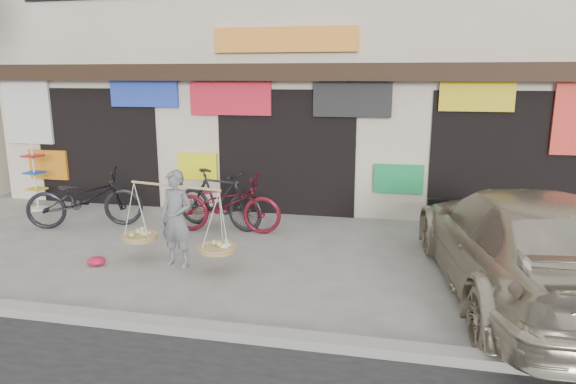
% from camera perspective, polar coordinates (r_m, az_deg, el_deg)
% --- Properties ---
extents(ground, '(70.00, 70.00, 0.00)m').
position_cam_1_polar(ground, '(8.14, -5.57, -8.74)').
color(ground, gray).
rests_on(ground, ground).
extents(kerb, '(70.00, 0.25, 0.12)m').
position_cam_1_polar(kerb, '(6.41, -11.17, -14.56)').
color(kerb, gray).
rests_on(kerb, ground).
extents(shophouse_block, '(14.00, 6.32, 7.00)m').
position_cam_1_polar(shophouse_block, '(13.83, 2.43, 14.74)').
color(shophouse_block, beige).
rests_on(shophouse_block, ground).
extents(street_vendor, '(2.02, 0.85, 1.56)m').
position_cam_1_polar(street_vendor, '(8.29, -12.28, -3.37)').
color(street_vendor, slate).
rests_on(street_vendor, ground).
extents(bike_0, '(2.35, 1.58, 1.17)m').
position_cam_1_polar(bike_0, '(11.02, -21.65, -0.67)').
color(bike_0, black).
rests_on(bike_0, ground).
extents(bike_1, '(2.05, 1.03, 1.18)m').
position_cam_1_polar(bike_1, '(10.25, -7.70, -0.79)').
color(bike_1, black).
rests_on(bike_1, ground).
extents(bike_2, '(2.22, 0.92, 1.14)m').
position_cam_1_polar(bike_2, '(9.97, -6.94, -1.29)').
color(bike_2, '#540E1A').
rests_on(bike_2, ground).
extents(suv, '(2.75, 5.45, 1.52)m').
position_cam_1_polar(suv, '(7.68, 24.64, -5.23)').
color(suv, '#B4AA91').
rests_on(suv, ground).
extents(display_rack, '(0.42, 0.42, 1.52)m').
position_cam_1_polar(display_rack, '(12.89, -26.25, 0.88)').
color(display_rack, silver).
rests_on(display_rack, ground).
extents(red_bag, '(0.31, 0.25, 0.14)m').
position_cam_1_polar(red_bag, '(8.87, -20.53, -7.21)').
color(red_bag, red).
rests_on(red_bag, ground).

